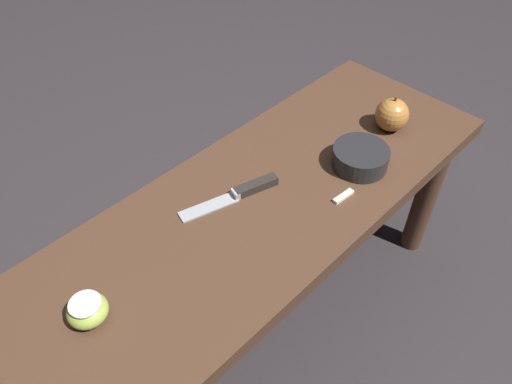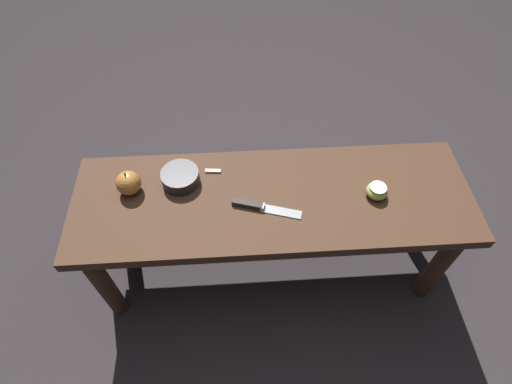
# 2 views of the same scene
# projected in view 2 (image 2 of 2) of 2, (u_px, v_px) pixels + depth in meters

# --- Properties ---
(ground_plane) EXTENTS (8.00, 8.00, 0.00)m
(ground_plane) POSITION_uv_depth(u_px,v_px,m) (269.00, 264.00, 1.73)
(ground_plane) COLOR #2D282B
(wooden_bench) EXTENTS (1.35, 0.43, 0.49)m
(wooden_bench) POSITION_uv_depth(u_px,v_px,m) (272.00, 210.00, 1.40)
(wooden_bench) COLOR #472D1E
(wooden_bench) RESTS_ON ground_plane
(knife) EXTENTS (0.23, 0.09, 0.02)m
(knife) POSITION_uv_depth(u_px,v_px,m) (257.00, 206.00, 1.31)
(knife) COLOR #9EA0A5
(knife) RESTS_ON wooden_bench
(apple_whole) EXTENTS (0.08, 0.08, 0.09)m
(apple_whole) POSITION_uv_depth(u_px,v_px,m) (129.00, 183.00, 1.32)
(apple_whole) COLOR #B27233
(apple_whole) RESTS_ON wooden_bench
(apple_cut) EXTENTS (0.07, 0.07, 0.04)m
(apple_cut) POSITION_uv_depth(u_px,v_px,m) (377.00, 191.00, 1.33)
(apple_cut) COLOR #9EB747
(apple_cut) RESTS_ON wooden_bench
(apple_slice_near_knife) EXTENTS (0.06, 0.02, 0.01)m
(apple_slice_near_knife) POSITION_uv_depth(u_px,v_px,m) (213.00, 171.00, 1.41)
(apple_slice_near_knife) COLOR white
(apple_slice_near_knife) RESTS_ON wooden_bench
(bowl) EXTENTS (0.13, 0.13, 0.05)m
(bowl) POSITION_uv_depth(u_px,v_px,m) (180.00, 177.00, 1.36)
(bowl) COLOR #232326
(bowl) RESTS_ON wooden_bench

